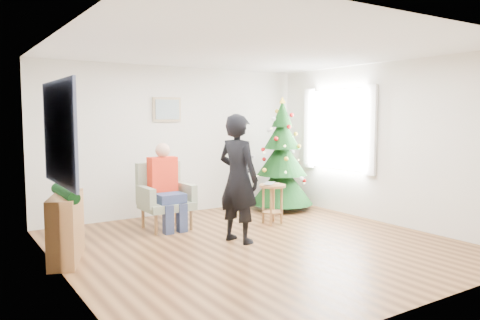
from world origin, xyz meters
TOP-DOWN VIEW (x-y plane):
  - floor at (0.00, 0.00)m, footprint 5.00×5.00m
  - ceiling at (0.00, 0.00)m, footprint 5.00×5.00m
  - wall_back at (0.00, 2.50)m, footprint 5.00×0.00m
  - wall_front at (0.00, -2.50)m, footprint 5.00×0.00m
  - wall_left at (-2.50, 0.00)m, footprint 0.00×5.00m
  - wall_right at (2.50, 0.00)m, footprint 0.00×5.00m
  - window_panel at (2.47, 1.00)m, footprint 0.04×1.30m
  - curtains at (2.44, 1.00)m, footprint 0.05×1.75m
  - christmas_tree at (1.77, 1.74)m, footprint 1.16×1.16m
  - stool at (0.91, 0.88)m, footprint 0.43×0.43m
  - laptop at (0.91, 0.88)m, footprint 0.41×0.41m
  - armchair at (-0.67, 1.55)m, footprint 0.78×0.70m
  - seated_person at (-0.67, 1.50)m, footprint 0.43×0.62m
  - standing_man at (-0.14, 0.27)m, footprint 0.59×0.74m
  - game_controller at (0.04, 0.24)m, footprint 0.07×0.13m
  - console at (-2.33, 0.70)m, footprint 0.64×1.04m
  - garland at (-2.33, 0.70)m, footprint 0.14×0.90m
  - tapestry at (-2.46, 0.30)m, footprint 0.03×1.50m
  - framed_picture at (-0.20, 2.46)m, footprint 0.52×0.05m

SIDE VIEW (x-z plane):
  - floor at x=0.00m, z-range 0.00..0.00m
  - stool at x=0.91m, z-range 0.01..0.65m
  - armchair at x=-0.67m, z-range -0.13..0.88m
  - console at x=-2.33m, z-range 0.00..0.80m
  - laptop at x=0.91m, z-range 0.64..0.67m
  - seated_person at x=-0.67m, z-range 0.02..1.34m
  - garland at x=-2.33m, z-range 0.75..0.89m
  - standing_man at x=-0.14m, z-range 0.00..1.77m
  - christmas_tree at x=1.77m, z-range -0.10..1.99m
  - game_controller at x=0.04m, z-range 1.16..1.20m
  - wall_back at x=0.00m, z-range -1.20..3.80m
  - wall_front at x=0.00m, z-range -1.20..3.80m
  - wall_left at x=-2.50m, z-range -1.20..3.80m
  - wall_right at x=2.50m, z-range -1.20..3.80m
  - window_panel at x=2.47m, z-range 0.80..2.20m
  - curtains at x=2.44m, z-range 0.75..2.25m
  - tapestry at x=-2.46m, z-range 0.98..2.12m
  - framed_picture at x=-0.20m, z-range 1.64..2.06m
  - ceiling at x=0.00m, z-range 2.60..2.60m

